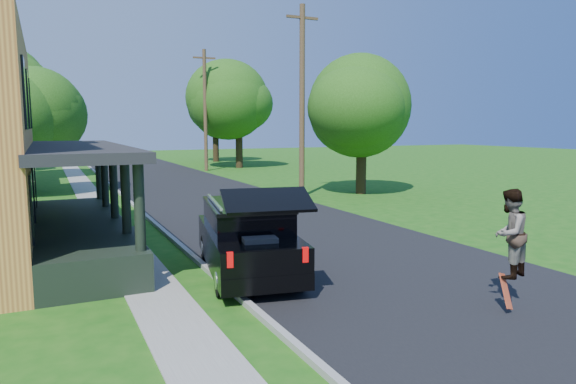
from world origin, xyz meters
name	(u,v)px	position (x,y,z in m)	size (l,w,h in m)	color
ground	(389,274)	(0.00, 0.00, 0.00)	(140.00, 140.00, 0.00)	#175511
street	(187,188)	(0.00, 20.00, 0.00)	(8.00, 120.00, 0.02)	black
curb	(117,192)	(-4.05, 20.00, 0.00)	(0.15, 120.00, 0.12)	#959591
sidewalk	(88,193)	(-5.60, 20.00, 0.00)	(1.30, 120.00, 0.03)	gray
black_suv	(248,238)	(-3.20, 1.50, 0.91)	(2.79, 5.38, 2.39)	black
skateboarder	(509,233)	(0.68, -3.00, 1.54)	(1.04, 0.92, 1.80)	black
skateboard	(506,292)	(0.48, -3.16, 0.40)	(0.32, 0.41, 0.68)	#9A2A0D
tree_left_mid	(19,101)	(-8.67, 20.16, 4.97)	(6.16, 6.31, 7.76)	black
tree_left_far	(4,86)	(-9.87, 30.52, 6.39)	(7.91, 8.11, 9.75)	black
tree_right_near	(361,100)	(7.94, 13.38, 5.05)	(5.97, 6.00, 7.96)	black
tree_right_mid	(238,92)	(7.99, 32.93, 6.68)	(7.52, 7.50, 10.53)	black
tree_right_far	(214,103)	(8.55, 41.61, 6.02)	(7.09, 6.79, 9.26)	black
utility_pole_near	(302,99)	(4.50, 13.67, 5.05)	(1.76, 0.29, 9.78)	#4C3B23
utility_pole_far	(205,109)	(4.50, 31.20, 5.10)	(1.84, 0.32, 9.87)	#4C3B23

